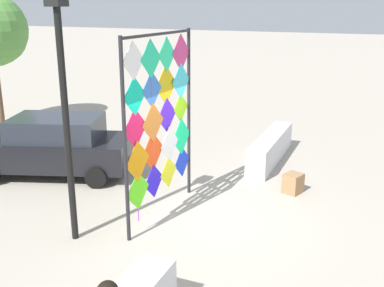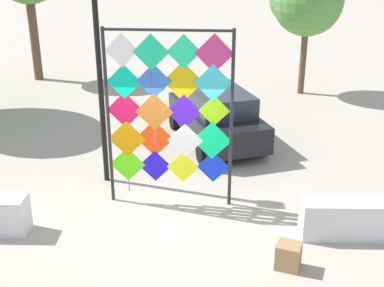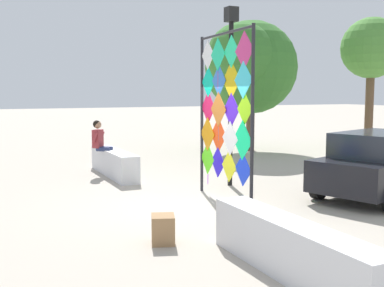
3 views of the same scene
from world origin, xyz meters
name	(u,v)px [view 2 (image 2 of 3)]	position (x,y,z in m)	size (l,w,h in m)	color
ground	(165,221)	(0.00, 0.00, 0.00)	(120.00, 120.00, 0.00)	#ADA393
kite_display_rack	(169,109)	(0.05, 0.80, 2.07)	(2.54, 0.22, 3.67)	#232328
parked_car	(216,116)	(1.10, 4.31, 0.75)	(2.79, 4.16, 1.49)	black
cardboard_box_large	(288,256)	(2.19, -1.47, 0.23)	(0.40, 0.36, 0.46)	#9E754C
lamp_post	(99,62)	(-1.50, 1.83, 2.78)	(0.28, 0.28, 4.47)	black
tree_far_right	(308,2)	(4.29, 9.14, 3.25)	(2.52, 2.43, 4.50)	brown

